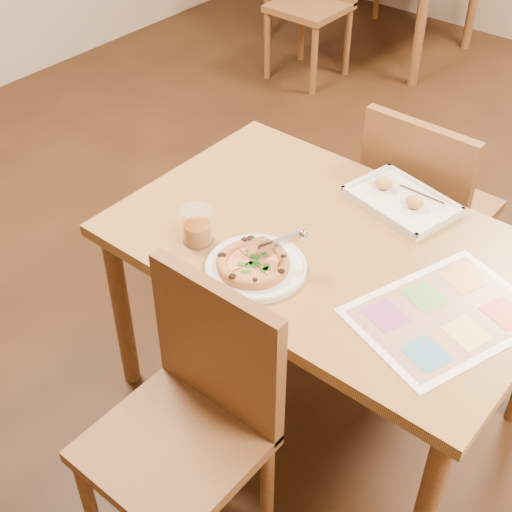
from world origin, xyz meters
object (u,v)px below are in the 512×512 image
Objects in this scene: dining_table at (329,264)px; plate at (256,267)px; pizza at (253,263)px; glass_tumbler at (197,228)px; chair_near at (196,397)px; pizza_cutter at (274,244)px; menu at (445,315)px; appetizer_tray at (401,201)px; chair_far at (422,196)px.

plate is at bearing -111.57° from dining_table.
pizza is (-0.00, -0.01, 0.02)m from plate.
glass_tumbler reaches higher than pizza.
chair_near is (0.00, -0.60, -0.07)m from dining_table.
dining_table is 10.40× the size of pizza_cutter.
pizza_cutter is 0.50m from menu.
menu is at bearing 14.24° from glass_tumbler.
appetizer_tray is at bearing 55.91° from glass_tumbler.
menu is (0.51, 0.18, -0.02)m from pizza.
dining_table is 0.43m from menu.
dining_table is 0.33m from appetizer_tray.
chair_near is at bearing -127.56° from menu.
chair_near is at bearing -48.60° from glass_tumbler.
chair_near is 1.20m from chair_far.
chair_far is 0.87m from pizza.
dining_table is 0.27m from plate.
chair_far is at bearing 83.46° from pizza.
pizza is at bearing -0.07° from glass_tumbler.
pizza_cutter reaches higher than glass_tumbler.
dining_table is at bearing 90.00° from chair_near.
chair_near is 0.51m from glass_tumbler.
menu is at bearing -28.13° from pizza_cutter.
dining_table is 0.61m from chair_near.
appetizer_tray is (0.16, 0.54, 0.01)m from plate.
menu is (0.47, 0.14, -0.08)m from pizza_cutter.
pizza_cutter reaches higher than appetizer_tray.
chair_near is 4.10× the size of glass_tumbler.
glass_tumbler reaches higher than appetizer_tray.
pizza_cutter is 0.26× the size of menu.
menu is (0.41, -0.06, 0.09)m from dining_table.
plate is 0.79× the size of appetizer_tray.
dining_table is 2.77× the size of chair_near.
chair_near is at bearing 90.00° from chair_far.
pizza_cutter is (0.03, 0.04, 0.08)m from plate.
pizza_cutter is at bearing -103.46° from appetizer_tray.
chair_near is at bearing -74.62° from pizza.
pizza_cutter reaches higher than plate.
pizza_cutter is (-0.06, -0.20, 0.17)m from dining_table.
plate is 0.54m from menu.
pizza is at bearing -108.44° from plate.
dining_table is 0.42m from glass_tumbler.
pizza_cutter is 1.09× the size of glass_tumbler.
dining_table is at bearing 38.39° from glass_tumbler.
glass_tumbler is at bearing -165.76° from menu.
appetizer_tray is at bearing 86.15° from chair_near.
chair_near is 3.76× the size of pizza_cutter.
pizza_cutter is (0.04, 0.05, 0.06)m from pizza.
pizza_cutter is 0.52m from appetizer_tray.
pizza_cutter is (-0.06, 0.40, 0.24)m from chair_near.
dining_table is 2.69× the size of menu.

